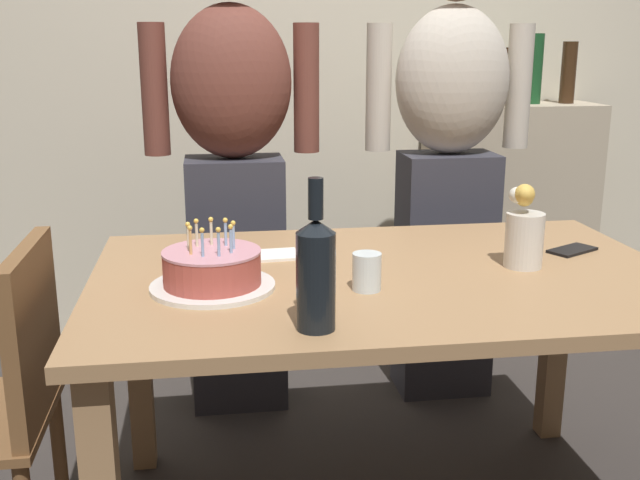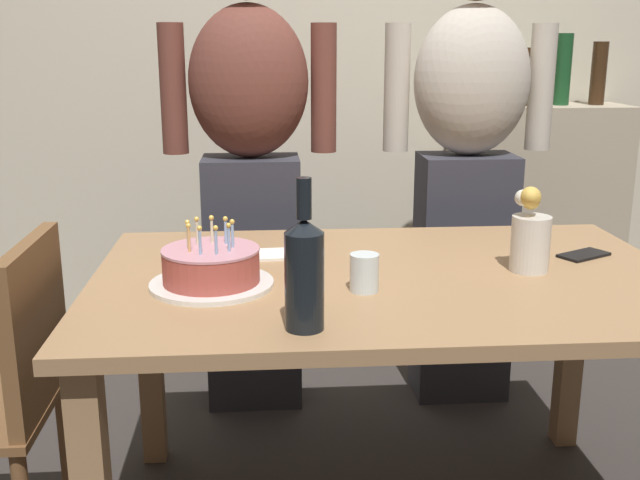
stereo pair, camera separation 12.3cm
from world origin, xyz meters
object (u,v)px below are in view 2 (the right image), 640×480
at_px(cell_phone, 584,255).
at_px(person_woman_cardigan, 468,168).
at_px(flower_vase, 530,234).
at_px(water_glass_near, 364,273).
at_px(napkin_stack, 277,254).
at_px(person_man_bearded, 251,170).
at_px(birthday_cake, 211,269).
at_px(wine_bottle, 304,271).

bearing_deg(cell_phone, person_woman_cardigan, 73.02).
bearing_deg(flower_vase, water_glass_near, -163.46).
height_order(flower_vase, person_woman_cardigan, person_woman_cardigan).
bearing_deg(water_glass_near, napkin_stack, 122.08).
distance_m(cell_phone, napkin_stack, 0.85).
relative_size(napkin_stack, flower_vase, 0.66).
relative_size(flower_vase, person_man_bearded, 0.13).
height_order(water_glass_near, napkin_stack, water_glass_near).
height_order(napkin_stack, flower_vase, flower_vase).
height_order(water_glass_near, cell_phone, water_glass_near).
height_order(birthday_cake, napkin_stack, birthday_cake).
bearing_deg(person_woman_cardigan, water_glass_near, 62.22).
xyz_separation_m(wine_bottle, napkin_stack, (-0.04, 0.55, -0.12)).
bearing_deg(water_glass_near, person_woman_cardigan, 62.22).
xyz_separation_m(napkin_stack, flower_vase, (0.64, -0.19, 0.09)).
relative_size(wine_bottle, person_woman_cardigan, 0.19).
height_order(napkin_stack, person_woman_cardigan, person_woman_cardigan).
distance_m(cell_phone, flower_vase, 0.25).
bearing_deg(cell_phone, napkin_stack, 146.68).
bearing_deg(birthday_cake, wine_bottle, -54.50).
height_order(napkin_stack, person_man_bearded, person_man_bearded).
bearing_deg(person_woman_cardigan, cell_phone, 101.59).
xyz_separation_m(flower_vase, person_woman_cardigan, (0.06, 0.82, 0.04)).
height_order(cell_phone, flower_vase, flower_vase).
xyz_separation_m(birthday_cake, water_glass_near, (0.36, -0.06, 0.00)).
height_order(birthday_cake, person_woman_cardigan, person_woman_cardigan).
bearing_deg(wine_bottle, flower_vase, 31.25).
distance_m(napkin_stack, flower_vase, 0.68).
bearing_deg(flower_vase, cell_phone, 30.23).
bearing_deg(wine_bottle, napkin_stack, 94.68).
height_order(birthday_cake, water_glass_near, birthday_cake).
bearing_deg(water_glass_near, birthday_cake, 170.38).
distance_m(flower_vase, person_woman_cardigan, 0.82).
relative_size(napkin_stack, person_woman_cardigan, 0.09).
relative_size(wine_bottle, person_man_bearded, 0.19).
bearing_deg(flower_vase, wine_bottle, -148.75).
bearing_deg(water_glass_near, cell_phone, 21.10).
bearing_deg(wine_bottle, water_glass_near, 56.25).
xyz_separation_m(birthday_cake, person_man_bearded, (0.08, 0.89, 0.09)).
bearing_deg(person_man_bearded, napkin_stack, 97.13).
bearing_deg(wine_bottle, cell_phone, 31.00).
distance_m(cell_phone, person_man_bearded, 1.16).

